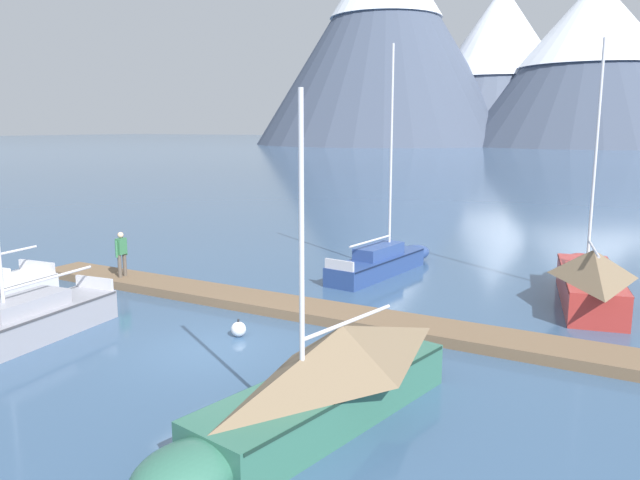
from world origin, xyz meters
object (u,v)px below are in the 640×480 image
Objects in this scene: person_on_dock at (121,251)px; sailboat_far_berth at (589,276)px; sailboat_mid_dock_starboard at (321,383)px; mooring_buoy_channel_marker at (239,329)px; sailboat_second_berth at (11,327)px; sailboat_mid_dock_port at (385,260)px.

sailboat_far_berth is at bearing 20.28° from person_on_dock.
sailboat_mid_dock_starboard is 13.35m from person_on_dock.
person_on_dock is (-15.51, -5.73, 0.35)m from sailboat_far_berth.
mooring_buoy_channel_marker is at bearing -134.30° from sailboat_far_berth.
person_on_dock reaches higher than mooring_buoy_channel_marker.
sailboat_far_berth is 5.13× the size of person_on_dock.
sailboat_second_berth is at bearing -69.46° from person_on_dock.
sailboat_second_berth is at bearing -144.07° from mooring_buoy_channel_marker.
person_on_dock is (-2.35, 6.28, 0.72)m from sailboat_second_berth.
mooring_buoy_channel_marker is (4.88, 3.54, -0.33)m from sailboat_second_berth.
person_on_dock is at bearing 151.91° from sailboat_mid_dock_starboard.
sailboat_second_berth reaches higher than person_on_dock.
sailboat_mid_dock_starboard is at bearing -37.97° from mooring_buoy_channel_marker.
sailboat_far_berth is at bearing -5.70° from sailboat_mid_dock_port.
sailboat_far_berth is at bearing 42.40° from sailboat_second_berth.
sailboat_far_berth is at bearing 45.70° from mooring_buoy_channel_marker.
mooring_buoy_channel_marker is at bearing -20.76° from person_on_dock.
sailboat_second_berth reaches higher than sailboat_mid_dock_starboard.
mooring_buoy_channel_marker is (-4.54, 3.54, -0.66)m from sailboat_mid_dock_starboard.
person_on_dock is (-11.78, 6.29, 0.38)m from sailboat_mid_dock_starboard.
sailboat_far_berth reaches higher than person_on_dock.
sailboat_mid_dock_starboard is at bearing -72.81° from sailboat_mid_dock_port.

